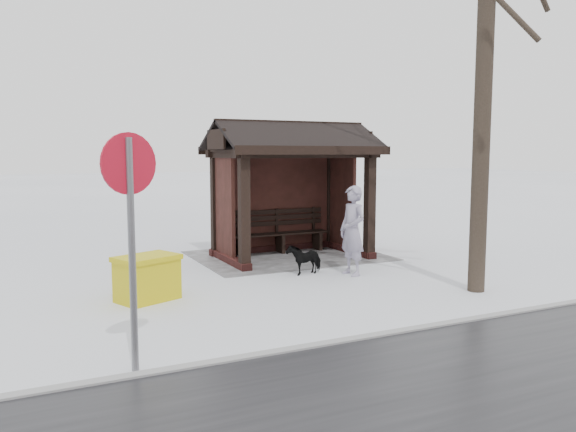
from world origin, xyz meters
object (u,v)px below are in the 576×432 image
Objects in this scene: pedestrian at (352,231)px; road_sign at (130,203)px; dog at (304,259)px; grit_bin at (147,278)px; bus_shelter at (289,162)px.

road_sign is (4.74, 3.11, 0.97)m from pedestrian.
grit_bin reaches higher than dog.
bus_shelter is 4.88m from grit_bin.
grit_bin is (3.22, 0.72, 0.08)m from dog.
dog is 0.27× the size of road_sign.
road_sign is (0.73, 2.90, 1.47)m from grit_bin.
bus_shelter reaches higher than dog.
bus_shelter reaches higher than pedestrian.
bus_shelter is 7.06m from road_sign.
dog is 3.30m from grit_bin.
dog is 5.58m from road_sign.
grit_bin is (3.75, 2.54, -1.79)m from bus_shelter.
bus_shelter is at bearing 152.22° from dog.
pedestrian is 0.68× the size of road_sign.
bus_shelter is 2.68m from pedestrian.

